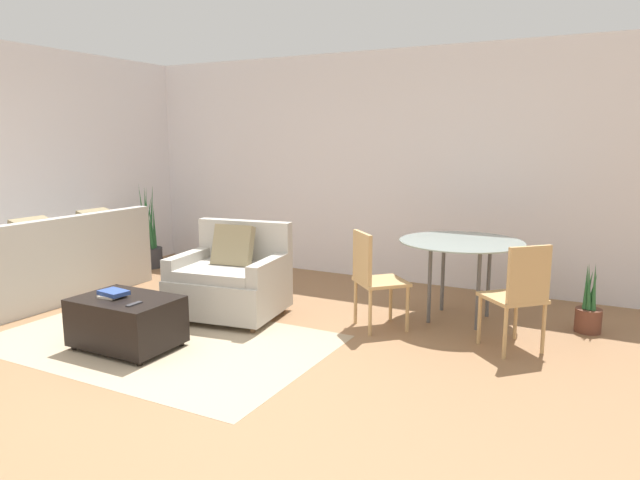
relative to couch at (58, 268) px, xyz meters
The scene contains 14 objects.
ground_plane 2.63m from the couch, 26.59° to the right, with size 20.00×20.00×0.00m, color #936B47.
wall_back 3.54m from the couch, 46.14° to the left, with size 12.00×0.06×2.75m.
wall_left 1.24m from the couch, 149.18° to the left, with size 0.06×12.00×2.75m.
area_rug 2.10m from the couch, 16.13° to the right, with size 2.88×1.79×0.01m.
couch is the anchor object (origin of this frame).
armchair 2.13m from the couch, ahead, with size 1.10×0.97×0.90m.
ottoman 2.04m from the couch, 23.52° to the right, with size 0.83×0.58×0.43m.
book_stack 1.95m from the couch, 25.46° to the right, with size 0.25×0.19×0.05m.
tv_remote_primary 2.28m from the couch, 23.94° to the right, with size 0.04×0.14×0.01m.
potted_plant 1.55m from the couch, 95.85° to the left, with size 0.32×0.32×1.14m.
dining_table 4.31m from the couch, 16.51° to the left, with size 1.16×1.16×0.77m.
dining_chair_near_left 3.53m from the couch, ahead, with size 0.59×0.59×0.90m.
dining_chair_near_right 4.79m from the couch, ahead, with size 0.59×0.59×0.90m.
potted_plant_small 5.43m from the couch, 14.99° to the left, with size 0.23×0.23×0.64m.
Camera 1 is at (3.05, -2.91, 1.71)m, focal length 32.00 mm.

